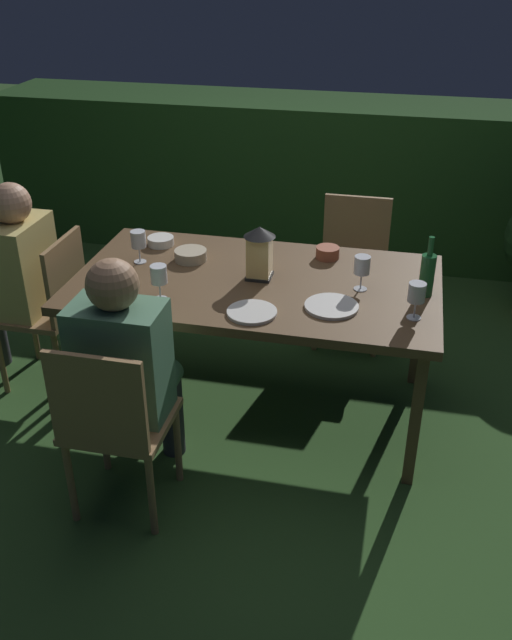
{
  "coord_description": "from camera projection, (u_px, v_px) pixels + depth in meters",
  "views": [
    {
      "loc": [
        0.67,
        -2.98,
        2.23
      ],
      "look_at": [
        0.0,
        0.0,
        0.53
      ],
      "focal_mm": 39.07,
      "sensor_mm": 36.0,
      "label": 1
    }
  ],
  "objects": [
    {
      "name": "chair_head_near",
      "position": [
        50.0,
        304.0,
        3.74
      ],
      "size": [
        0.4,
        0.42,
        0.87
      ],
      "color": "#937047",
      "rests_on": "ground"
    },
    {
      "name": "wine_glass_b",
      "position": [
        362.0,
        267.0,
        3.24
      ],
      "size": [
        0.08,
        0.08,
        0.17
      ],
      "color": "silver",
      "rests_on": "dining_table"
    },
    {
      "name": "bowl_bread",
      "position": [
        328.0,
        252.0,
        3.6
      ],
      "size": [
        0.12,
        0.12,
        0.06
      ],
      "color": "#9E5138",
      "rests_on": "dining_table"
    },
    {
      "name": "green_bottle_on_table",
      "position": [
        427.0,
        274.0,
        3.2
      ],
      "size": [
        0.07,
        0.07,
        0.29
      ],
      "color": "#1E5B2D",
      "rests_on": "dining_table"
    },
    {
      "name": "bowl_olives",
      "position": [
        161.0,
        241.0,
        3.76
      ],
      "size": [
        0.14,
        0.14,
        0.04
      ],
      "color": "silver",
      "rests_on": "dining_table"
    },
    {
      "name": "person_in_green",
      "position": [
        128.0,
        365.0,
        2.94
      ],
      "size": [
        0.38,
        0.47,
        1.15
      ],
      "color": "#4C7A5B",
      "rests_on": "ground"
    },
    {
      "name": "chair_side_left_a",
      "position": [
        113.0,
        421.0,
        2.84
      ],
      "size": [
        0.42,
        0.4,
        0.87
      ],
      "color": "#937047",
      "rests_on": "ground"
    },
    {
      "name": "plate_b",
      "position": [
        252.0,
        312.0,
        3.08
      ],
      "size": [
        0.22,
        0.22,
        0.01
      ],
      "primitive_type": "cylinder",
      "color": "silver",
      "rests_on": "dining_table"
    },
    {
      "name": "dining_table",
      "position": [
        256.0,
        289.0,
        3.42
      ],
      "size": [
        1.77,
        0.99,
        0.75
      ],
      "color": "brown",
      "rests_on": "ground"
    },
    {
      "name": "wine_glass_a",
      "position": [
        417.0,
        294.0,
        3.0
      ],
      "size": [
        0.08,
        0.08,
        0.17
      ],
      "color": "silver",
      "rests_on": "dining_table"
    },
    {
      "name": "bowl_salad",
      "position": [
        191.0,
        255.0,
        3.58
      ],
      "size": [
        0.17,
        0.17,
        0.05
      ],
      "color": "#BCAD8E",
      "rests_on": "dining_table"
    },
    {
      "name": "hedge_backdrop",
      "position": [
        320.0,
        177.0,
        5.4
      ],
      "size": [
        5.04,
        0.74,
        1.15
      ],
      "primitive_type": "cube",
      "color": "#1E4219",
      "rests_on": "ground"
    },
    {
      "name": "ground_plane",
      "position": [
        256.0,
        405.0,
        3.76
      ],
      "size": [
        16.0,
        16.0,
        0.0
      ],
      "primitive_type": "plane",
      "color": "#2D5123"
    },
    {
      "name": "plate_a",
      "position": [
        332.0,
        306.0,
        3.13
      ],
      "size": [
        0.24,
        0.24,
        0.01
      ],
      "primitive_type": "cylinder",
      "color": "silver",
      "rests_on": "dining_table"
    },
    {
      "name": "chair_side_right_b",
      "position": [
        353.0,
        263.0,
        4.2
      ],
      "size": [
        0.42,
        0.4,
        0.87
      ],
      "color": "#937047",
      "rests_on": "ground"
    },
    {
      "name": "wine_glass_c",
      "position": [
        138.0,
        241.0,
        3.52
      ],
      "size": [
        0.08,
        0.08,
        0.17
      ],
      "color": "silver",
      "rests_on": "dining_table"
    },
    {
      "name": "wine_glass_d",
      "position": [
        159.0,
        276.0,
        3.15
      ],
      "size": [
        0.08,
        0.08,
        0.17
      ],
      "color": "silver",
      "rests_on": "dining_table"
    },
    {
      "name": "lantern_centerpiece",
      "position": [
        260.0,
        250.0,
        3.34
      ],
      "size": [
        0.15,
        0.15,
        0.27
      ],
      "color": "black",
      "rests_on": "dining_table"
    },
    {
      "name": "person_in_mustard",
      "position": [
        13.0,
        275.0,
        3.7
      ],
      "size": [
        0.48,
        0.38,
        1.15
      ],
      "color": "tan",
      "rests_on": "ground"
    }
  ]
}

